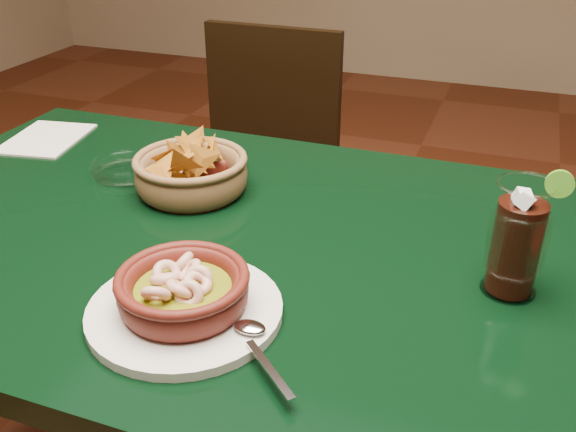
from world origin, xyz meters
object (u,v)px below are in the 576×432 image
(chip_basket, at_px, (191,172))
(cola_drink, at_px, (517,240))
(dining_chair, at_px, (258,180))
(dining_table, at_px, (213,281))
(shrimp_plate, at_px, (184,295))

(chip_basket, xyz_separation_m, cola_drink, (0.54, -0.12, 0.04))
(cola_drink, bearing_deg, dining_chair, 133.09)
(dining_table, distance_m, chip_basket, 0.20)
(dining_table, distance_m, dining_chair, 0.76)
(cola_drink, bearing_deg, chip_basket, 167.48)
(dining_chair, distance_m, chip_basket, 0.68)
(dining_table, relative_size, dining_chair, 1.36)
(dining_table, xyz_separation_m, dining_chair, (-0.22, 0.71, -0.16))
(dining_chair, relative_size, cola_drink, 4.88)
(dining_table, height_order, dining_chair, dining_chair)
(shrimp_plate, distance_m, cola_drink, 0.43)
(dining_chair, distance_m, cola_drink, 1.04)
(chip_basket, bearing_deg, cola_drink, -12.52)
(chip_basket, distance_m, cola_drink, 0.55)
(dining_chair, height_order, chip_basket, dining_chair)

